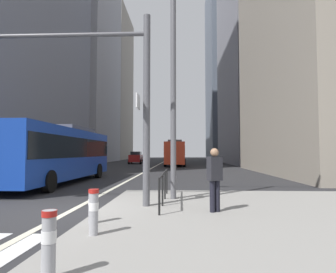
{
  "coord_description": "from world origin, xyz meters",
  "views": [
    {
      "loc": [
        3.38,
        -8.79,
        1.79
      ],
      "look_at": [
        1.57,
        31.31,
        3.98
      ],
      "focal_mm": 31.35,
      "sensor_mm": 36.0,
      "label": 1
    }
  ],
  "objects_px": {
    "city_bus_blue_oncoming": "(60,152)",
    "bollard_right": "(92,204)",
    "traffic_signal_gantry": "(81,79)",
    "bollard_left": "(94,209)",
    "city_bus_red_receding": "(175,152)",
    "car_receding_near": "(177,156)",
    "street_lamp_post": "(173,57)",
    "pedestrian_waiting": "(215,176)",
    "bollard_front": "(49,241)",
    "car_oncoming_mid": "(136,157)"
  },
  "relations": [
    {
      "from": "city_bus_blue_oncoming",
      "to": "bollard_right",
      "type": "bearing_deg",
      "value": -63.25
    },
    {
      "from": "traffic_signal_gantry",
      "to": "bollard_right",
      "type": "height_order",
      "value": "traffic_signal_gantry"
    },
    {
      "from": "bollard_left",
      "to": "city_bus_blue_oncoming",
      "type": "bearing_deg",
      "value": 116.05
    },
    {
      "from": "city_bus_blue_oncoming",
      "to": "city_bus_red_receding",
      "type": "distance_m",
      "value": 24.47
    },
    {
      "from": "city_bus_red_receding",
      "to": "traffic_signal_gantry",
      "type": "relative_size",
      "value": 1.81
    },
    {
      "from": "car_receding_near",
      "to": "street_lamp_post",
      "type": "distance_m",
      "value": 49.99
    },
    {
      "from": "car_receding_near",
      "to": "city_bus_blue_oncoming",
      "type": "bearing_deg",
      "value": -98.11
    },
    {
      "from": "city_bus_red_receding",
      "to": "traffic_signal_gantry",
      "type": "distance_m",
      "value": 31.46
    },
    {
      "from": "pedestrian_waiting",
      "to": "traffic_signal_gantry",
      "type": "bearing_deg",
      "value": 168.86
    },
    {
      "from": "traffic_signal_gantry",
      "to": "bollard_front",
      "type": "relative_size",
      "value": 7.06
    },
    {
      "from": "city_bus_blue_oncoming",
      "to": "traffic_signal_gantry",
      "type": "relative_size",
      "value": 1.88
    },
    {
      "from": "car_oncoming_mid",
      "to": "bollard_left",
      "type": "bearing_deg",
      "value": -82.34
    },
    {
      "from": "street_lamp_post",
      "to": "pedestrian_waiting",
      "type": "bearing_deg",
      "value": -61.82
    },
    {
      "from": "car_receding_near",
      "to": "street_lamp_post",
      "type": "relative_size",
      "value": 0.57
    },
    {
      "from": "city_bus_red_receding",
      "to": "bollard_right",
      "type": "xyz_separation_m",
      "value": [
        -1.27,
        -33.52,
        -1.25
      ]
    },
    {
      "from": "street_lamp_post",
      "to": "pedestrian_waiting",
      "type": "xyz_separation_m",
      "value": [
        1.21,
        -2.26,
        -4.15
      ]
    },
    {
      "from": "city_bus_red_receding",
      "to": "pedestrian_waiting",
      "type": "xyz_separation_m",
      "value": [
        1.72,
        -32.09,
        -0.7
      ]
    },
    {
      "from": "city_bus_red_receding",
      "to": "traffic_signal_gantry",
      "type": "bearing_deg",
      "value": -94.33
    },
    {
      "from": "car_receding_near",
      "to": "bollard_right",
      "type": "distance_m",
      "value": 53.51
    },
    {
      "from": "street_lamp_post",
      "to": "bollard_right",
      "type": "height_order",
      "value": "street_lamp_post"
    },
    {
      "from": "city_bus_blue_oncoming",
      "to": "car_receding_near",
      "type": "bearing_deg",
      "value": 81.89
    },
    {
      "from": "city_bus_red_receding",
      "to": "traffic_signal_gantry",
      "type": "height_order",
      "value": "traffic_signal_gantry"
    },
    {
      "from": "street_lamp_post",
      "to": "car_receding_near",
      "type": "bearing_deg",
      "value": 90.62
    },
    {
      "from": "traffic_signal_gantry",
      "to": "pedestrian_waiting",
      "type": "relative_size",
      "value": 3.56
    },
    {
      "from": "city_bus_red_receding",
      "to": "pedestrian_waiting",
      "type": "height_order",
      "value": "city_bus_red_receding"
    },
    {
      "from": "car_receding_near",
      "to": "traffic_signal_gantry",
      "type": "height_order",
      "value": "traffic_signal_gantry"
    },
    {
      "from": "city_bus_red_receding",
      "to": "pedestrian_waiting",
      "type": "distance_m",
      "value": 32.15
    },
    {
      "from": "street_lamp_post",
      "to": "car_oncoming_mid",
      "type": "bearing_deg",
      "value": 100.88
    },
    {
      "from": "bollard_front",
      "to": "bollard_right",
      "type": "xyz_separation_m",
      "value": [
        -0.35,
        3.01,
        -0.05
      ]
    },
    {
      "from": "car_receding_near",
      "to": "bollard_left",
      "type": "bearing_deg",
      "value": -90.97
    },
    {
      "from": "car_oncoming_mid",
      "to": "street_lamp_post",
      "type": "height_order",
      "value": "street_lamp_post"
    },
    {
      "from": "bollard_left",
      "to": "bollard_right",
      "type": "distance_m",
      "value": 1.02
    },
    {
      "from": "city_bus_blue_oncoming",
      "to": "car_receding_near",
      "type": "distance_m",
      "value": 44.08
    },
    {
      "from": "city_bus_red_receding",
      "to": "bollard_left",
      "type": "xyz_separation_m",
      "value": [
        -0.95,
        -34.49,
        -1.18
      ]
    },
    {
      "from": "bollard_right",
      "to": "bollard_left",
      "type": "bearing_deg",
      "value": -71.61
    },
    {
      "from": "street_lamp_post",
      "to": "bollard_front",
      "type": "bearing_deg",
      "value": -102.12
    },
    {
      "from": "bollard_front",
      "to": "pedestrian_waiting",
      "type": "height_order",
      "value": "pedestrian_waiting"
    },
    {
      "from": "city_bus_blue_oncoming",
      "to": "bollard_right",
      "type": "distance_m",
      "value": 11.12
    },
    {
      "from": "bollard_front",
      "to": "car_oncoming_mid",
      "type": "bearing_deg",
      "value": 97.33
    },
    {
      "from": "traffic_signal_gantry",
      "to": "bollard_left",
      "type": "xyz_separation_m",
      "value": [
        1.42,
        -3.2,
        -3.46
      ]
    },
    {
      "from": "traffic_signal_gantry",
      "to": "bollard_left",
      "type": "relative_size",
      "value": 6.91
    },
    {
      "from": "car_oncoming_mid",
      "to": "traffic_signal_gantry",
      "type": "bearing_deg",
      "value": -83.82
    },
    {
      "from": "car_receding_near",
      "to": "bollard_front",
      "type": "distance_m",
      "value": 56.51
    },
    {
      "from": "city_bus_red_receding",
      "to": "car_oncoming_mid",
      "type": "relative_size",
      "value": 2.52
    },
    {
      "from": "car_oncoming_mid",
      "to": "traffic_signal_gantry",
      "type": "distance_m",
      "value": 37.99
    },
    {
      "from": "car_oncoming_mid",
      "to": "traffic_signal_gantry",
      "type": "height_order",
      "value": "traffic_signal_gantry"
    },
    {
      "from": "car_receding_near",
      "to": "city_bus_red_receding",
      "type": "bearing_deg",
      "value": -89.92
    },
    {
      "from": "city_bus_red_receding",
      "to": "bollard_front",
      "type": "bearing_deg",
      "value": -91.45
    },
    {
      "from": "city_bus_red_receding",
      "to": "car_oncoming_mid",
      "type": "bearing_deg",
      "value": 135.4
    },
    {
      "from": "traffic_signal_gantry",
      "to": "street_lamp_post",
      "type": "xyz_separation_m",
      "value": [
        2.88,
        1.45,
        1.17
      ]
    }
  ]
}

